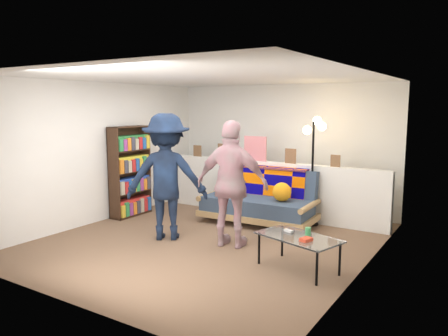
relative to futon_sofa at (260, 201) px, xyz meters
name	(u,v)px	position (x,y,z in m)	size (l,w,h in m)	color
ground	(210,240)	(-0.17, -1.29, -0.39)	(5.00, 5.00, 0.00)	brown
room_shell	(226,127)	(-0.17, -0.82, 1.28)	(4.60, 5.05, 2.45)	silver
half_wall_ledge	(265,188)	(-0.17, 0.51, 0.11)	(4.45, 0.15, 1.00)	silver
ledge_decor	(254,151)	(-0.40, 0.49, 0.79)	(2.97, 0.02, 0.45)	brown
futon_sofa	(260,201)	(0.00, 0.00, 0.00)	(1.99, 1.02, 0.84)	#A58150
bookshelf	(130,174)	(-2.25, -0.81, 0.37)	(0.27, 0.82, 1.64)	black
coffee_table	(299,239)	(1.41, -1.67, 0.00)	(1.12, 0.82, 0.52)	black
floor_lamp	(314,149)	(0.80, 0.39, 0.90)	(0.42, 0.33, 1.82)	black
person_left	(167,177)	(-0.79, -1.53, 0.56)	(1.22, 0.70, 1.89)	black
person_right	(232,184)	(0.24, -1.33, 0.51)	(1.06, 0.44, 1.81)	pink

